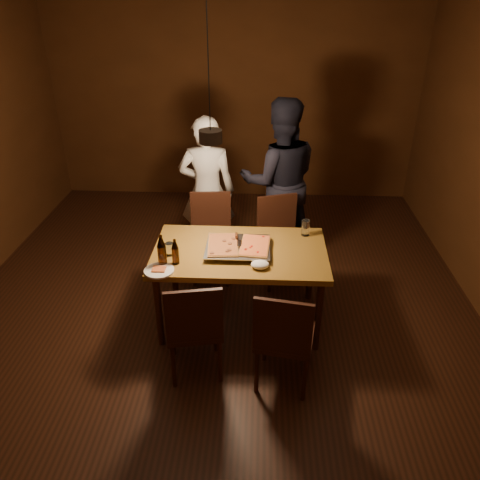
{
  "coord_description": "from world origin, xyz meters",
  "views": [
    {
      "loc": [
        0.39,
        -3.49,
        2.78
      ],
      "look_at": [
        0.23,
        0.0,
        0.85
      ],
      "focal_mm": 35.0,
      "sensor_mm": 36.0,
      "label": 1
    }
  ],
  "objects_px": {
    "chair_far_left": "(211,228)",
    "beer_bottle_b": "(175,252)",
    "pizza_tray": "(238,248)",
    "beer_bottle_a": "(162,250)",
    "pendant_lamp": "(210,135)",
    "chair_far_right": "(279,231)",
    "diner_white": "(207,191)",
    "chair_near_left": "(194,322)",
    "dining_table": "(240,257)",
    "diner_dark": "(280,181)",
    "plate_slice": "(159,270)",
    "chair_near_right": "(284,333)"
  },
  "relations": [
    {
      "from": "chair_far_left",
      "to": "beer_bottle_b",
      "type": "height_order",
      "value": "beer_bottle_b"
    },
    {
      "from": "chair_far_left",
      "to": "pizza_tray",
      "type": "height_order",
      "value": "chair_far_left"
    },
    {
      "from": "pizza_tray",
      "to": "beer_bottle_a",
      "type": "bearing_deg",
      "value": -159.43
    },
    {
      "from": "beer_bottle_b",
      "to": "pendant_lamp",
      "type": "bearing_deg",
      "value": 39.13
    },
    {
      "from": "chair_far_right",
      "to": "diner_white",
      "type": "height_order",
      "value": "diner_white"
    },
    {
      "from": "diner_white",
      "to": "chair_near_left",
      "type": "bearing_deg",
      "value": 91.7
    },
    {
      "from": "dining_table",
      "to": "pendant_lamp",
      "type": "distance_m",
      "value": 1.11
    },
    {
      "from": "beer_bottle_a",
      "to": "diner_dark",
      "type": "distance_m",
      "value": 1.82
    },
    {
      "from": "chair_near_left",
      "to": "plate_slice",
      "type": "distance_m",
      "value": 0.53
    },
    {
      "from": "plate_slice",
      "to": "pendant_lamp",
      "type": "distance_m",
      "value": 1.14
    },
    {
      "from": "chair_near_right",
      "to": "diner_dark",
      "type": "relative_size",
      "value": 0.27
    },
    {
      "from": "dining_table",
      "to": "chair_far_right",
      "type": "xyz_separation_m",
      "value": [
        0.37,
        0.78,
        -0.14
      ]
    },
    {
      "from": "beer_bottle_b",
      "to": "plate_slice",
      "type": "xyz_separation_m",
      "value": [
        -0.12,
        -0.13,
        -0.1
      ]
    },
    {
      "from": "diner_white",
      "to": "dining_table",
      "type": "bearing_deg",
      "value": 108.59
    },
    {
      "from": "diner_dark",
      "to": "diner_white",
      "type": "bearing_deg",
      "value": 3.62
    },
    {
      "from": "beer_bottle_b",
      "to": "chair_far_right",
      "type": "bearing_deg",
      "value": 48.94
    },
    {
      "from": "chair_far_right",
      "to": "pendant_lamp",
      "type": "bearing_deg",
      "value": 35.13
    },
    {
      "from": "chair_far_right",
      "to": "beer_bottle_a",
      "type": "xyz_separation_m",
      "value": [
        -0.99,
        -1.04,
        0.35
      ]
    },
    {
      "from": "pendant_lamp",
      "to": "diner_dark",
      "type": "bearing_deg",
      "value": 64.87
    },
    {
      "from": "pendant_lamp",
      "to": "chair_near_left",
      "type": "bearing_deg",
      "value": -96.78
    },
    {
      "from": "chair_near_right",
      "to": "beer_bottle_a",
      "type": "distance_m",
      "value": 1.18
    },
    {
      "from": "chair_far_left",
      "to": "pendant_lamp",
      "type": "distance_m",
      "value": 1.48
    },
    {
      "from": "dining_table",
      "to": "beer_bottle_a",
      "type": "relative_size",
      "value": 5.53
    },
    {
      "from": "chair_far_right",
      "to": "chair_near_right",
      "type": "height_order",
      "value": "same"
    },
    {
      "from": "chair_near_right",
      "to": "beer_bottle_a",
      "type": "height_order",
      "value": "beer_bottle_a"
    },
    {
      "from": "dining_table",
      "to": "diner_dark",
      "type": "distance_m",
      "value": 1.33
    },
    {
      "from": "plate_slice",
      "to": "pizza_tray",
      "type": "bearing_deg",
      "value": 30.17
    },
    {
      "from": "beer_bottle_a",
      "to": "dining_table",
      "type": "bearing_deg",
      "value": 23.24
    },
    {
      "from": "chair_far_left",
      "to": "diner_white",
      "type": "distance_m",
      "value": 0.42
    },
    {
      "from": "chair_far_right",
      "to": "plate_slice",
      "type": "height_order",
      "value": "chair_far_right"
    },
    {
      "from": "pizza_tray",
      "to": "diner_dark",
      "type": "relative_size",
      "value": 0.31
    },
    {
      "from": "beer_bottle_a",
      "to": "plate_slice",
      "type": "relative_size",
      "value": 1.13
    },
    {
      "from": "chair_far_left",
      "to": "chair_near_left",
      "type": "xyz_separation_m",
      "value": [
        0.03,
        -1.55,
        0.0
      ]
    },
    {
      "from": "pendant_lamp",
      "to": "plate_slice",
      "type": "bearing_deg",
      "value": -137.89
    },
    {
      "from": "beer_bottle_a",
      "to": "pizza_tray",
      "type": "bearing_deg",
      "value": 22.7
    },
    {
      "from": "chair_near_left",
      "to": "chair_near_right",
      "type": "bearing_deg",
      "value": -18.59
    },
    {
      "from": "chair_far_right",
      "to": "chair_near_right",
      "type": "bearing_deg",
      "value": 72.14
    },
    {
      "from": "chair_far_right",
      "to": "diner_white",
      "type": "bearing_deg",
      "value": -41.93
    },
    {
      "from": "chair_near_left",
      "to": "pizza_tray",
      "type": "bearing_deg",
      "value": 56.85
    },
    {
      "from": "chair_near_right",
      "to": "beer_bottle_b",
      "type": "distance_m",
      "value": 1.1
    },
    {
      "from": "chair_far_left",
      "to": "diner_white",
      "type": "height_order",
      "value": "diner_white"
    },
    {
      "from": "chair_near_right",
      "to": "pizza_tray",
      "type": "bearing_deg",
      "value": 125.09
    },
    {
      "from": "pizza_tray",
      "to": "beer_bottle_a",
      "type": "relative_size",
      "value": 2.03
    },
    {
      "from": "chair_near_right",
      "to": "plate_slice",
      "type": "height_order",
      "value": "chair_near_right"
    },
    {
      "from": "chair_near_right",
      "to": "dining_table",
      "type": "bearing_deg",
      "value": 123.75
    },
    {
      "from": "chair_near_right",
      "to": "pizza_tray",
      "type": "distance_m",
      "value": 0.92
    },
    {
      "from": "dining_table",
      "to": "pendant_lamp",
      "type": "xyz_separation_m",
      "value": [
        -0.23,
        -0.0,
        1.08
      ]
    },
    {
      "from": "diner_dark",
      "to": "chair_far_right",
      "type": "bearing_deg",
      "value": 83.82
    },
    {
      "from": "diner_white",
      "to": "beer_bottle_a",
      "type": "bearing_deg",
      "value": 80.06
    },
    {
      "from": "dining_table",
      "to": "chair_far_left",
      "type": "bearing_deg",
      "value": 112.72
    }
  ]
}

